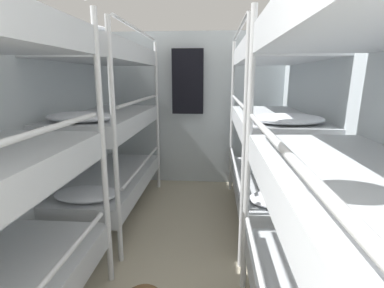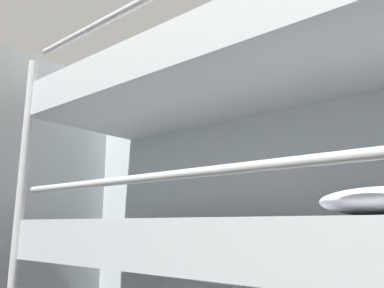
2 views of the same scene
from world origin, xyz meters
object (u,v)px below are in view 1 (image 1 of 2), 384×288
(bunk_stack_left_far, at_px, (107,121))
(bunk_stack_right_near, at_px, (375,204))
(bunk_stack_right_far, at_px, (272,123))
(hanging_coat, at_px, (188,82))

(bunk_stack_left_far, bearing_deg, bunk_stack_right_near, -49.43)
(bunk_stack_left_far, relative_size, bunk_stack_right_far, 1.00)
(bunk_stack_right_far, bearing_deg, bunk_stack_right_near, -90.00)
(bunk_stack_left_far, distance_m, bunk_stack_right_far, 1.78)
(bunk_stack_right_near, distance_m, bunk_stack_left_far, 2.74)
(bunk_stack_right_near, distance_m, bunk_stack_right_far, 2.08)
(bunk_stack_right_near, relative_size, hanging_coat, 2.32)
(bunk_stack_right_near, height_order, bunk_stack_left_far, same)
(bunk_stack_left_far, xyz_separation_m, bunk_stack_right_far, (1.78, 0.00, 0.00))
(bunk_stack_left_far, xyz_separation_m, hanging_coat, (0.79, 1.14, 0.40))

